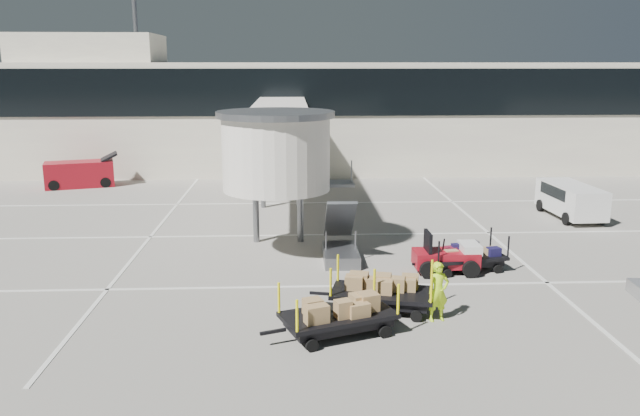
# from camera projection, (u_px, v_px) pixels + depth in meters

# --- Properties ---
(ground) EXTENTS (140.00, 140.00, 0.00)m
(ground) POSITION_uv_depth(u_px,v_px,m) (394.00, 306.00, 20.74)
(ground) COLOR gray
(ground) RESTS_ON ground
(lane_markings) EXTENTS (40.00, 30.00, 0.02)m
(lane_markings) POSITION_uv_depth(u_px,v_px,m) (349.00, 233.00, 29.80)
(lane_markings) COLOR silver
(lane_markings) RESTS_ON ground
(terminal) EXTENTS (64.00, 12.11, 15.20)m
(terminal) POSITION_uv_depth(u_px,v_px,m) (330.00, 114.00, 48.96)
(terminal) COLOR beige
(terminal) RESTS_ON ground
(jet_bridge) EXTENTS (5.70, 20.40, 6.03)m
(jet_bridge) POSITION_uv_depth(u_px,v_px,m) (280.00, 137.00, 31.55)
(jet_bridge) COLOR silver
(jet_bridge) RESTS_ON ground
(baggage_tug) EXTENTS (2.51, 1.60, 1.63)m
(baggage_tug) POSITION_uv_depth(u_px,v_px,m) (447.00, 257.00, 24.02)
(baggage_tug) COLOR maroon
(baggage_tug) RESTS_ON ground
(suitcase_cart) EXTENTS (3.79, 2.07, 1.45)m
(suitcase_cart) POSITION_uv_depth(u_px,v_px,m) (465.00, 257.00, 24.33)
(suitcase_cart) COLOR black
(suitcase_cart) RESTS_ON ground
(box_cart_near) EXTENTS (4.13, 2.34, 1.58)m
(box_cart_near) POSITION_uv_depth(u_px,v_px,m) (378.00, 291.00, 20.35)
(box_cart_near) COLOR black
(box_cart_near) RESTS_ON ground
(box_cart_far) EXTENTS (4.13, 2.71, 1.60)m
(box_cart_far) POSITION_uv_depth(u_px,v_px,m) (342.00, 313.00, 18.53)
(box_cart_far) COLOR black
(box_cart_far) RESTS_ON ground
(ground_worker) EXTENTS (0.78, 0.61, 1.91)m
(ground_worker) POSITION_uv_depth(u_px,v_px,m) (438.00, 292.00, 19.38)
(ground_worker) COLOR #A9D816
(ground_worker) RESTS_ON ground
(minivan) EXTENTS (2.19, 4.66, 1.74)m
(minivan) POSITION_uv_depth(u_px,v_px,m) (570.00, 198.00, 32.71)
(minivan) COLOR silver
(minivan) RESTS_ON ground
(belt_loader) EXTENTS (4.86, 2.94, 2.20)m
(belt_loader) POSITION_uv_depth(u_px,v_px,m) (80.00, 174.00, 40.91)
(belt_loader) COLOR maroon
(belt_loader) RESTS_ON ground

